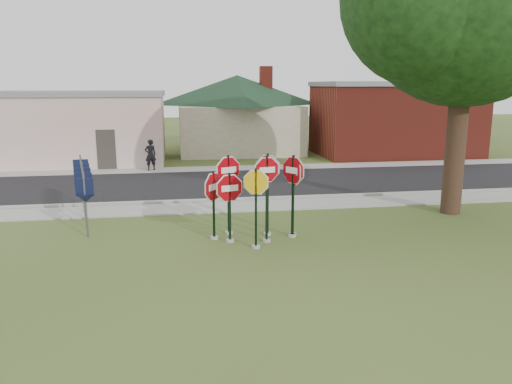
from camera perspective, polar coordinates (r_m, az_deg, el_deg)
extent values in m
plane|color=#384C1C|center=(13.68, 0.83, -7.24)|extent=(120.00, 120.00, 0.00)
cube|color=gray|center=(18.90, -2.03, -1.68)|extent=(60.00, 1.60, 0.06)
cube|color=black|center=(23.27, -3.39, 0.92)|extent=(60.00, 7.00, 0.04)
cube|color=gray|center=(27.48, -4.29, 2.66)|extent=(60.00, 1.60, 0.06)
cube|color=gray|center=(19.85, -2.38, -0.88)|extent=(60.00, 0.20, 0.14)
cylinder|color=#97968E|center=(14.81, 1.21, -5.56)|extent=(0.24, 0.24, 0.08)
cube|color=black|center=(14.48, 1.23, -0.85)|extent=(0.07, 0.06, 2.57)
cylinder|color=white|center=(14.31, 1.25, 2.55)|extent=(1.01, 0.23, 1.03)
cylinder|color=#92040D|center=(14.31, 1.25, 2.55)|extent=(0.94, 0.22, 0.96)
cube|color=white|center=(14.31, 1.25, 2.55)|extent=(0.47, 0.11, 0.16)
cylinder|color=#97968E|center=(14.25, -0.01, -6.27)|extent=(0.24, 0.24, 0.08)
cube|color=black|center=(13.94, -0.01, -1.93)|extent=(0.07, 0.06, 2.30)
cylinder|color=white|center=(13.78, -0.01, 1.11)|extent=(0.95, 0.27, 0.98)
cylinder|color=gold|center=(13.78, -0.01, 1.11)|extent=(0.88, 0.26, 0.91)
cylinder|color=#97968E|center=(14.81, -2.98, -5.56)|extent=(0.24, 0.24, 0.08)
cube|color=black|center=(14.54, -3.02, -1.83)|extent=(0.07, 0.06, 2.07)
cylinder|color=white|center=(14.41, -3.05, 0.45)|extent=(1.08, 0.33, 1.12)
cylinder|color=#92040D|center=(14.41, -3.05, 0.45)|extent=(1.00, 0.31, 1.04)
cube|color=white|center=(14.41, -3.05, 0.45)|extent=(0.50, 0.16, 0.18)
cylinder|color=#97968E|center=(15.32, 4.15, -4.98)|extent=(0.24, 0.24, 0.08)
cube|color=black|center=(15.01, 4.22, -0.53)|extent=(0.08, 0.08, 2.52)
cylinder|color=white|center=(14.85, 4.27, 2.49)|extent=(0.68, 0.93, 1.14)
cylinder|color=#92040D|center=(14.85, 4.27, 2.49)|extent=(0.64, 0.87, 1.06)
cube|color=white|center=(14.85, 4.27, 2.49)|extent=(0.32, 0.43, 0.18)
cylinder|color=#97968E|center=(15.45, 1.31, -4.80)|extent=(0.24, 0.24, 0.08)
cube|color=black|center=(15.14, 1.34, -0.34)|extent=(0.08, 0.07, 2.54)
cylinder|color=white|center=(14.98, 1.35, 2.82)|extent=(0.90, 0.58, 1.05)
cylinder|color=#92040D|center=(14.98, 1.35, 2.82)|extent=(0.83, 0.54, 0.97)
cube|color=white|center=(14.98, 1.35, 2.82)|extent=(0.41, 0.27, 0.17)
cylinder|color=#97968E|center=(15.59, -3.11, -4.66)|extent=(0.24, 0.24, 0.08)
cube|color=black|center=(15.28, -3.16, -0.37)|extent=(0.08, 0.07, 2.47)
cylinder|color=white|center=(15.13, -3.19, 2.54)|extent=(1.03, 0.51, 1.13)
cylinder|color=#92040D|center=(15.13, -3.19, 2.54)|extent=(0.95, 0.47, 1.05)
cube|color=white|center=(15.13, -3.19, 2.54)|extent=(0.47, 0.24, 0.18)
cylinder|color=#97968E|center=(15.43, 4.20, -4.86)|extent=(0.24, 0.24, 0.08)
cube|color=black|center=(15.12, 4.27, -0.49)|extent=(0.06, 0.07, 2.49)
cylinder|color=white|center=(14.97, 4.32, 2.42)|extent=(0.31, 1.14, 1.18)
cylinder|color=#92040D|center=(14.97, 4.32, 2.42)|extent=(0.29, 1.06, 1.09)
cube|color=white|center=(14.97, 4.32, 2.42)|extent=(0.14, 0.53, 0.19)
cylinder|color=#97968E|center=(15.12, -4.79, -5.22)|extent=(0.24, 0.24, 0.08)
cube|color=black|center=(14.86, -4.86, -1.55)|extent=(0.08, 0.08, 2.07)
cylinder|color=white|center=(14.73, -4.90, 0.60)|extent=(0.73, 0.94, 1.18)
cylinder|color=#92040D|center=(14.73, -4.90, 0.60)|extent=(0.68, 0.88, 1.09)
cube|color=white|center=(14.73, -4.90, 0.60)|extent=(0.34, 0.44, 0.19)
cube|color=#59595E|center=(15.87, -18.89, -1.42)|extent=(0.05, 0.05, 2.00)
cube|color=black|center=(15.75, -19.02, 0.52)|extent=(0.55, 0.13, 0.55)
cone|color=black|center=(15.82, -18.93, -0.72)|extent=(0.65, 0.65, 0.25)
cube|color=#59595E|center=(16.86, -19.00, -0.65)|extent=(0.05, 0.05, 2.00)
cube|color=black|center=(16.75, -19.13, 1.18)|extent=(0.55, 0.09, 0.55)
cone|color=black|center=(16.82, -19.05, 0.01)|extent=(0.62, 0.62, 0.25)
cube|color=#59595E|center=(17.86, -19.10, 0.03)|extent=(0.05, 0.05, 2.00)
cube|color=black|center=(17.76, -19.22, 1.76)|extent=(0.55, 0.05, 0.55)
cone|color=black|center=(17.82, -19.14, 0.66)|extent=(0.58, 0.58, 0.25)
cube|color=#59595E|center=(18.86, -19.19, 0.64)|extent=(0.05, 0.05, 2.00)
cube|color=black|center=(18.76, -19.31, 2.28)|extent=(0.55, 0.05, 0.55)
cone|color=black|center=(18.82, -19.23, 1.23)|extent=(0.58, 0.58, 0.25)
cube|color=#59595E|center=(19.86, -19.27, 1.19)|extent=(0.05, 0.05, 2.00)
cube|color=black|center=(19.77, -19.38, 2.75)|extent=(0.55, 0.09, 0.55)
cone|color=black|center=(19.83, -19.31, 1.75)|extent=(0.62, 0.62, 0.25)
cube|color=beige|center=(31.56, -21.57, 6.68)|extent=(12.00, 6.00, 4.00)
cube|color=slate|center=(31.46, -21.87, 10.40)|extent=(12.20, 6.20, 0.30)
cube|color=#332D28|center=(28.20, -16.73, 4.62)|extent=(1.00, 0.10, 2.20)
cube|color=beige|center=(35.09, -2.13, 7.33)|extent=(8.00, 8.00, 3.20)
pyramid|color=black|center=(34.98, -2.17, 13.21)|extent=(11.60, 11.60, 2.00)
cube|color=maroon|center=(35.27, 1.14, 12.89)|extent=(0.80, 0.80, 1.60)
cube|color=maroon|center=(34.38, 15.56, 7.88)|extent=(10.00, 6.00, 4.50)
cube|color=slate|center=(34.30, 15.79, 11.80)|extent=(10.20, 6.20, 0.30)
cube|color=white|center=(30.86, 14.45, 8.16)|extent=(2.00, 0.08, 0.90)
cylinder|color=black|center=(18.98, 21.96, 6.43)|extent=(0.70, 0.70, 5.88)
cylinder|color=black|center=(45.74, 23.18, 7.99)|extent=(0.50, 0.50, 4.00)
sphere|color=black|center=(45.68, 23.56, 12.49)|extent=(5.60, 5.60, 5.60)
imported|color=black|center=(27.27, -11.97, 4.18)|extent=(0.70, 0.56, 1.66)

